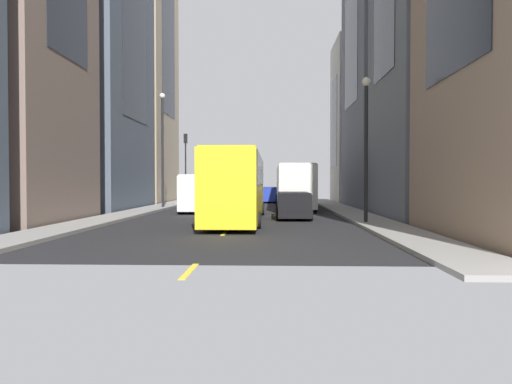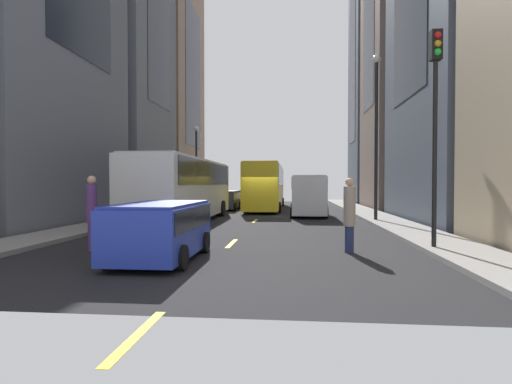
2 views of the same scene
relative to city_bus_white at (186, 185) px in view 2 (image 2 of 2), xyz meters
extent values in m
plane|color=black|center=(3.65, 5.12, -2.01)|extent=(40.37, 40.37, 0.00)
cube|color=gray|center=(-3.45, 5.12, -1.93)|extent=(2.16, 44.00, 0.15)
cube|color=gray|center=(10.76, 5.12, -1.93)|extent=(2.16, 44.00, 0.15)
cube|color=yellow|center=(3.65, -15.88, -2.00)|extent=(0.16, 2.00, 0.01)
cube|color=yellow|center=(3.65, -7.48, -2.00)|extent=(0.16, 2.00, 0.01)
cube|color=yellow|center=(3.65, 0.92, -2.00)|extent=(0.16, 2.00, 0.01)
cube|color=yellow|center=(3.65, 9.32, -2.00)|extent=(0.16, 2.00, 0.01)
cube|color=yellow|center=(3.65, 17.72, -2.00)|extent=(0.16, 2.00, 0.01)
cube|color=yellow|center=(3.65, 26.12, -2.00)|extent=(0.16, 2.00, 0.01)
cube|color=#937760|center=(-9.12, 20.14, 11.23)|extent=(8.77, 10.72, 26.48)
cube|color=#1E232D|center=(-9.12, 20.14, 11.23)|extent=(8.86, 5.90, 14.57)
cube|color=#4C5666|center=(15.64, 22.48, 12.42)|extent=(7.20, 7.10, 28.86)
cube|color=#1E232D|center=(15.64, 22.48, 12.42)|extent=(7.27, 3.90, 15.88)
cube|color=silver|center=(0.00, 0.00, -0.23)|extent=(2.55, 12.71, 3.00)
cube|color=black|center=(0.00, 0.00, 0.62)|extent=(2.60, 11.69, 1.20)
cube|color=beige|center=(0.00, 0.00, 1.31)|extent=(2.45, 12.20, 0.08)
cylinder|color=black|center=(-1.17, 3.94, -1.51)|extent=(0.46, 1.00, 1.00)
cylinder|color=black|center=(1.17, 3.94, -1.51)|extent=(0.46, 1.00, 1.00)
cylinder|color=black|center=(-1.17, -3.94, -1.51)|extent=(0.46, 1.00, 1.00)
cylinder|color=black|center=(1.17, -3.94, -1.51)|extent=(0.46, 1.00, 1.00)
cube|color=yellow|center=(3.55, 11.68, -0.15)|extent=(2.45, 13.71, 3.30)
cube|color=black|center=(3.55, 11.68, 0.71)|extent=(2.50, 12.62, 1.48)
cube|color=gold|center=(3.55, 11.68, 1.54)|extent=(2.35, 13.17, 0.08)
cylinder|color=black|center=(2.42, 15.93, -1.63)|extent=(0.44, 0.76, 0.76)
cylinder|color=black|center=(4.67, 15.93, -1.63)|extent=(0.44, 0.76, 0.76)
cylinder|color=black|center=(2.42, 7.43, -1.63)|extent=(0.44, 0.76, 0.76)
cylinder|color=black|center=(4.67, 7.43, -1.63)|extent=(0.44, 0.76, 0.76)
cube|color=white|center=(6.71, 4.66, -0.66)|extent=(2.05, 5.43, 2.30)
cube|color=black|center=(6.71, 4.66, 0.09)|extent=(2.09, 5.00, 0.69)
cube|color=silver|center=(6.71, 4.66, 0.53)|extent=(1.97, 5.21, 0.08)
cylinder|color=black|center=(5.77, 6.35, -1.65)|extent=(0.37, 0.72, 0.72)
cylinder|color=black|center=(7.65, 6.35, -1.65)|extent=(0.37, 0.72, 0.72)
cylinder|color=black|center=(5.77, 2.98, -1.65)|extent=(0.37, 0.72, 0.72)
cylinder|color=black|center=(7.65, 2.98, -1.65)|extent=(0.37, 0.72, 0.72)
cube|color=black|center=(0.48, 10.09, -1.21)|extent=(1.79, 4.55, 1.26)
cube|color=black|center=(0.48, 10.09, -0.90)|extent=(1.83, 4.19, 0.53)
cube|color=black|center=(0.48, 10.09, -0.54)|extent=(1.72, 4.37, 0.08)
cylinder|color=black|center=(-0.34, 11.50, -1.70)|extent=(0.32, 0.62, 0.62)
cylinder|color=black|center=(1.31, 11.50, -1.70)|extent=(0.32, 0.62, 0.62)
cylinder|color=black|center=(-0.34, 8.68, -1.70)|extent=(0.32, 0.62, 0.62)
cylinder|color=black|center=(1.31, 8.68, -1.70)|extent=(0.32, 0.62, 0.62)
cube|color=#2338AD|center=(2.19, -10.56, -1.18)|extent=(1.87, 4.03, 1.31)
cube|color=black|center=(2.19, -10.56, -0.85)|extent=(1.91, 3.71, 0.55)
cube|color=navy|center=(2.19, -10.56, -0.49)|extent=(1.80, 3.87, 0.08)
cylinder|color=black|center=(1.33, -9.31, -1.70)|extent=(0.34, 0.62, 0.62)
cylinder|color=black|center=(3.05, -9.31, -1.70)|extent=(0.34, 0.62, 0.62)
cylinder|color=black|center=(1.33, -11.81, -1.70)|extent=(0.34, 0.62, 0.62)
cylinder|color=black|center=(3.05, -11.81, -1.70)|extent=(0.34, 0.62, 0.62)
cylinder|color=#593372|center=(-0.41, -9.36, -1.57)|extent=(0.24, 0.24, 0.87)
cylinder|color=#593372|center=(-0.41, -9.36, -0.54)|extent=(0.32, 0.32, 1.20)
sphere|color=tan|center=(-0.41, -9.36, 0.19)|extent=(0.26, 0.26, 0.26)
cylinder|color=navy|center=(7.47, -8.89, -1.61)|extent=(0.27, 0.27, 0.80)
cylinder|color=gray|center=(7.47, -8.89, -0.61)|extent=(0.36, 0.36, 1.20)
sphere|color=tan|center=(7.47, -8.89, 0.12)|extent=(0.26, 0.26, 0.26)
cylinder|color=black|center=(10.08, -8.44, 0.98)|extent=(0.14, 0.14, 5.68)
cube|color=black|center=(10.08, -8.44, 4.27)|extent=(0.32, 0.32, 0.90)
sphere|color=red|center=(10.08, -8.62, 4.53)|extent=(0.20, 0.20, 0.20)
sphere|color=orange|center=(10.08, -8.62, 4.27)|extent=(0.20, 0.20, 0.20)
sphere|color=green|center=(10.08, -8.62, 4.02)|extent=(0.20, 0.20, 0.20)
cylinder|color=black|center=(-2.87, 13.95, 1.46)|extent=(0.18, 0.18, 6.64)
sphere|color=silver|center=(-2.87, 13.95, 4.96)|extent=(0.44, 0.44, 0.44)
cylinder|color=black|center=(10.18, 0.78, 2.34)|extent=(0.18, 0.18, 8.39)
sphere|color=silver|center=(10.18, 0.78, 6.71)|extent=(0.44, 0.44, 0.44)
camera|label=1|loc=(1.69, 37.25, 0.12)|focal=33.33mm
camera|label=2|loc=(5.78, -21.12, 0.08)|focal=28.05mm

